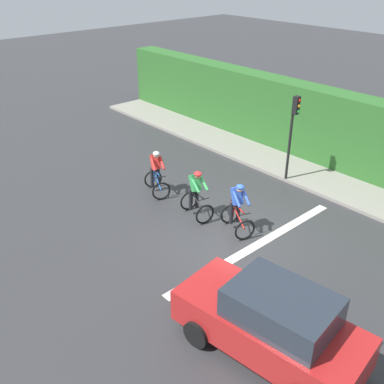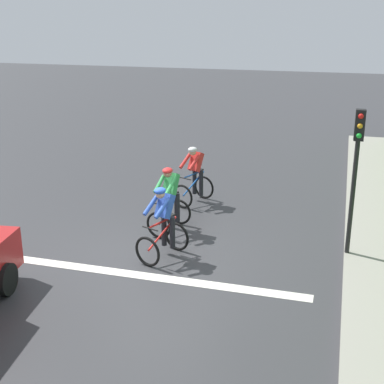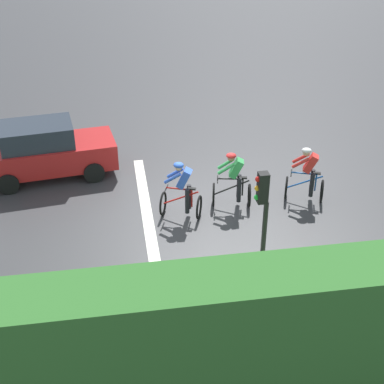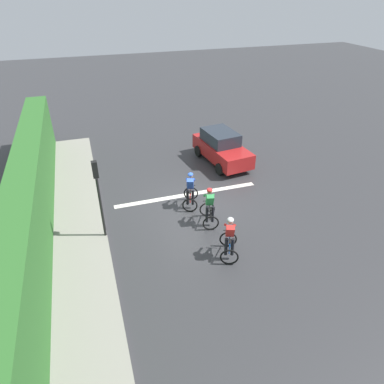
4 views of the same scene
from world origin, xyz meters
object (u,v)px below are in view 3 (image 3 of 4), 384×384
(cyclist_mid, at_px, (182,191))
(traffic_light_near_crossing, at_px, (262,222))
(cyclist_lead, at_px, (307,176))
(car_red, at_px, (46,150))
(cyclist_second, at_px, (233,181))

(cyclist_mid, bearing_deg, traffic_light_near_crossing, 15.10)
(cyclist_lead, height_order, traffic_light_near_crossing, traffic_light_near_crossing)
(car_red, bearing_deg, cyclist_lead, 69.89)
(cyclist_mid, xyz_separation_m, traffic_light_near_crossing, (3.93, 1.06, 1.43))
(cyclist_mid, height_order, car_red, car_red)
(cyclist_mid, distance_m, car_red, 4.91)
(cyclist_mid, relative_size, car_red, 0.39)
(cyclist_lead, distance_m, traffic_light_near_crossing, 5.18)
(cyclist_mid, height_order, traffic_light_near_crossing, traffic_light_near_crossing)
(car_red, bearing_deg, cyclist_second, 63.05)
(cyclist_lead, bearing_deg, car_red, -110.11)
(traffic_light_near_crossing, bearing_deg, cyclist_second, 174.04)
(cyclist_lead, relative_size, cyclist_second, 1.00)
(car_red, distance_m, traffic_light_near_crossing, 8.65)
(cyclist_lead, distance_m, cyclist_mid, 3.67)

